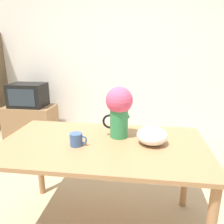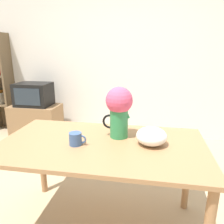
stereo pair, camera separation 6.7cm
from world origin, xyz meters
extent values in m
plane|color=tan|center=(0.00, 0.00, 0.00)|extent=(12.00, 12.00, 0.00)
cube|color=silver|center=(0.00, 2.08, 1.30)|extent=(8.00, 0.05, 2.60)
cube|color=#A3754C|center=(0.03, -0.08, 0.76)|extent=(1.54, 0.86, 0.03)
cylinder|color=#A3754C|center=(-0.68, 0.29, 0.37)|extent=(0.06, 0.06, 0.75)
cylinder|color=#A3754C|center=(0.74, 0.29, 0.37)|extent=(0.06, 0.06, 0.75)
cylinder|color=#2D844C|center=(0.14, 0.06, 0.89)|extent=(0.14, 0.14, 0.23)
cone|color=#2D844C|center=(0.20, 0.06, 0.97)|extent=(0.05, 0.05, 0.06)
torus|color=black|center=(0.07, 0.06, 0.90)|extent=(0.12, 0.02, 0.12)
sphere|color=#3D7033|center=(0.14, 0.06, 1.04)|extent=(0.16, 0.16, 0.16)
sphere|color=#DB4C70|center=(0.14, 0.06, 1.08)|extent=(0.21, 0.21, 0.21)
cylinder|color=#385689|center=(-0.15, -0.15, 0.82)|extent=(0.09, 0.09, 0.09)
torus|color=#385689|center=(-0.10, -0.15, 0.82)|extent=(0.07, 0.01, 0.07)
ellipsoid|color=white|center=(0.40, -0.04, 0.84)|extent=(0.23, 0.23, 0.13)
cube|color=#8E6B47|center=(-1.48, 1.64, 0.28)|extent=(0.79, 0.46, 0.56)
cube|color=black|center=(-1.48, 1.64, 0.74)|extent=(0.54, 0.40, 0.37)
cube|color=#232D38|center=(-1.48, 1.44, 0.74)|extent=(0.42, 0.01, 0.26)
cube|color=brown|center=(-2.10, 1.91, 0.86)|extent=(0.04, 0.31, 1.71)
cube|color=brown|center=(-2.27, 2.05, 0.86)|extent=(0.39, 0.01, 1.71)
cube|color=brown|center=(-2.27, 1.91, 0.48)|extent=(0.32, 0.28, 0.03)
cube|color=silver|center=(-2.26, 1.90, 0.59)|extent=(0.04, 0.22, 0.19)
cube|color=#B72D28|center=(-2.23, 1.90, 1.10)|extent=(0.04, 0.21, 0.19)
camera|label=1|loc=(0.31, -1.56, 1.46)|focal=35.00mm
camera|label=2|loc=(0.37, -1.55, 1.46)|focal=35.00mm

